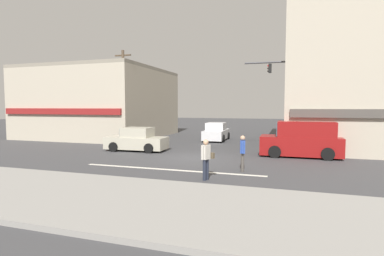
{
  "coord_description": "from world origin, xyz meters",
  "views": [
    {
      "loc": [
        5.26,
        -16.51,
        2.98
      ],
      "look_at": [
        -0.66,
        2.0,
        1.6
      ],
      "focal_mm": 28.0,
      "sensor_mm": 36.0,
      "label": 1
    }
  ],
  "objects_px": {
    "traffic_light_mast": "(304,88)",
    "sedan_waiting_far": "(216,132)",
    "utility_pole_near_left": "(124,96)",
    "pedestrian_mid_crossing": "(243,151)",
    "sedan_crossing_leftbound": "(137,140)",
    "utility_pole_far_right": "(325,95)",
    "pedestrian_foreground_with_bag": "(206,157)",
    "van_parked_curbside": "(302,140)"
  },
  "relations": [
    {
      "from": "utility_pole_far_right",
      "to": "pedestrian_mid_crossing",
      "type": "distance_m",
      "value": 10.54
    },
    {
      "from": "sedan_waiting_far",
      "to": "utility_pole_far_right",
      "type": "bearing_deg",
      "value": -19.6
    },
    {
      "from": "traffic_light_mast",
      "to": "utility_pole_near_left",
      "type": "bearing_deg",
      "value": 178.91
    },
    {
      "from": "traffic_light_mast",
      "to": "sedan_waiting_far",
      "type": "bearing_deg",
      "value": 144.77
    },
    {
      "from": "utility_pole_near_left",
      "to": "pedestrian_foreground_with_bag",
      "type": "height_order",
      "value": "utility_pole_near_left"
    },
    {
      "from": "traffic_light_mast",
      "to": "sedan_waiting_far",
      "type": "height_order",
      "value": "traffic_light_mast"
    },
    {
      "from": "sedan_waiting_far",
      "to": "van_parked_curbside",
      "type": "relative_size",
      "value": 0.9
    },
    {
      "from": "utility_pole_far_right",
      "to": "van_parked_curbside",
      "type": "bearing_deg",
      "value": -112.46
    },
    {
      "from": "traffic_light_mast",
      "to": "sedan_crossing_leftbound",
      "type": "distance_m",
      "value": 11.58
    },
    {
      "from": "utility_pole_near_left",
      "to": "pedestrian_mid_crossing",
      "type": "relative_size",
      "value": 4.45
    },
    {
      "from": "utility_pole_near_left",
      "to": "traffic_light_mast",
      "type": "bearing_deg",
      "value": -1.09
    },
    {
      "from": "sedan_crossing_leftbound",
      "to": "pedestrian_foreground_with_bag",
      "type": "distance_m",
      "value": 9.25
    },
    {
      "from": "utility_pole_near_left",
      "to": "utility_pole_far_right",
      "type": "relative_size",
      "value": 1.02
    },
    {
      "from": "sedan_crossing_leftbound",
      "to": "pedestrian_foreground_with_bag",
      "type": "relative_size",
      "value": 2.49
    },
    {
      "from": "traffic_light_mast",
      "to": "pedestrian_mid_crossing",
      "type": "bearing_deg",
      "value": -111.73
    },
    {
      "from": "sedan_waiting_far",
      "to": "sedan_crossing_leftbound",
      "type": "height_order",
      "value": "same"
    },
    {
      "from": "traffic_light_mast",
      "to": "pedestrian_foreground_with_bag",
      "type": "bearing_deg",
      "value": -113.64
    },
    {
      "from": "utility_pole_near_left",
      "to": "sedan_crossing_leftbound",
      "type": "distance_m",
      "value": 5.22
    },
    {
      "from": "traffic_light_mast",
      "to": "sedan_waiting_far",
      "type": "xyz_separation_m",
      "value": [
        -6.95,
        4.91,
        -3.46
      ]
    },
    {
      "from": "sedan_waiting_far",
      "to": "traffic_light_mast",
      "type": "bearing_deg",
      "value": -35.23
    },
    {
      "from": "van_parked_curbside",
      "to": "sedan_waiting_far",
      "type": "bearing_deg",
      "value": 134.58
    },
    {
      "from": "sedan_crossing_leftbound",
      "to": "utility_pole_near_left",
      "type": "bearing_deg",
      "value": 132.1
    },
    {
      "from": "pedestrian_foreground_with_bag",
      "to": "van_parked_curbside",
      "type": "bearing_deg",
      "value": 61.38
    },
    {
      "from": "traffic_light_mast",
      "to": "sedan_waiting_far",
      "type": "relative_size",
      "value": 1.5
    },
    {
      "from": "sedan_crossing_leftbound",
      "to": "pedestrian_mid_crossing",
      "type": "xyz_separation_m",
      "value": [
        7.8,
        -4.42,
        0.24
      ]
    },
    {
      "from": "van_parked_curbside",
      "to": "pedestrian_foreground_with_bag",
      "type": "bearing_deg",
      "value": -118.62
    },
    {
      "from": "sedan_waiting_far",
      "to": "sedan_crossing_leftbound",
      "type": "distance_m",
      "value": 8.59
    },
    {
      "from": "utility_pole_near_left",
      "to": "van_parked_curbside",
      "type": "bearing_deg",
      "value": -9.73
    },
    {
      "from": "utility_pole_near_left",
      "to": "pedestrian_mid_crossing",
      "type": "distance_m",
      "value": 13.3
    },
    {
      "from": "sedan_waiting_far",
      "to": "pedestrian_mid_crossing",
      "type": "bearing_deg",
      "value": -71.52
    },
    {
      "from": "sedan_crossing_leftbound",
      "to": "pedestrian_foreground_with_bag",
      "type": "bearing_deg",
      "value": -44.31
    },
    {
      "from": "traffic_light_mast",
      "to": "pedestrian_foreground_with_bag",
      "type": "xyz_separation_m",
      "value": [
        -4.07,
        -9.29,
        -3.22
      ]
    },
    {
      "from": "traffic_light_mast",
      "to": "pedestrian_mid_crossing",
      "type": "relative_size",
      "value": 3.71
    },
    {
      "from": "utility_pole_near_left",
      "to": "pedestrian_mid_crossing",
      "type": "height_order",
      "value": "utility_pole_near_left"
    },
    {
      "from": "sedan_crossing_leftbound",
      "to": "sedan_waiting_far",
      "type": "bearing_deg",
      "value": 64.21
    },
    {
      "from": "utility_pole_far_right",
      "to": "sedan_crossing_leftbound",
      "type": "distance_m",
      "value": 13.44
    },
    {
      "from": "traffic_light_mast",
      "to": "pedestrian_foreground_with_bag",
      "type": "height_order",
      "value": "traffic_light_mast"
    },
    {
      "from": "traffic_light_mast",
      "to": "pedestrian_mid_crossing",
      "type": "height_order",
      "value": "traffic_light_mast"
    },
    {
      "from": "pedestrian_foreground_with_bag",
      "to": "utility_pole_far_right",
      "type": "bearing_deg",
      "value": 63.47
    },
    {
      "from": "traffic_light_mast",
      "to": "sedan_crossing_leftbound",
      "type": "relative_size",
      "value": 1.49
    },
    {
      "from": "traffic_light_mast",
      "to": "van_parked_curbside",
      "type": "bearing_deg",
      "value": -93.02
    },
    {
      "from": "van_parked_curbside",
      "to": "pedestrian_foreground_with_bag",
      "type": "xyz_separation_m",
      "value": [
        -3.96,
        -7.25,
        -0.05
      ]
    }
  ]
}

